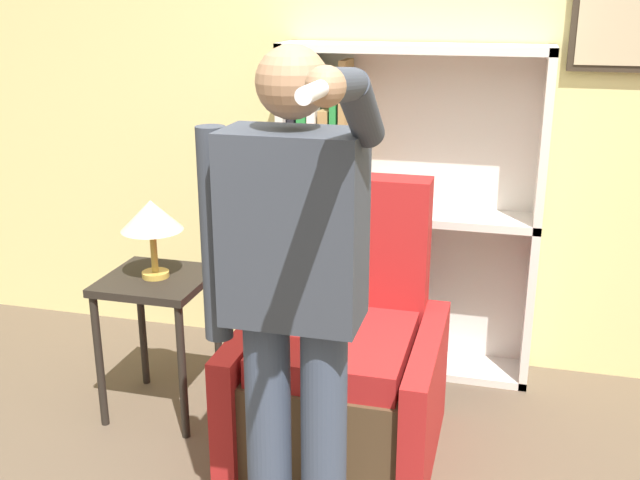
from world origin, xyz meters
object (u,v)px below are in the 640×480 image
(bookcase, at_px, (376,215))
(armchair, at_px, (342,368))
(side_table, at_px, (158,301))
(table_lamp, at_px, (151,218))
(person_standing, at_px, (293,295))

(bookcase, height_order, armchair, bookcase)
(side_table, distance_m, table_lamp, 0.40)
(side_table, bearing_deg, table_lamp, 45.00)
(bookcase, xyz_separation_m, person_standing, (0.04, -1.59, 0.19))
(person_standing, bearing_deg, side_table, 137.37)
(side_table, xyz_separation_m, table_lamp, (0.00, 0.00, 0.40))
(bookcase, xyz_separation_m, side_table, (-0.86, -0.76, -0.26))
(armchair, xyz_separation_m, side_table, (-0.88, 0.06, 0.19))
(bookcase, height_order, side_table, bookcase)
(side_table, relative_size, table_lamp, 1.88)
(armchair, relative_size, side_table, 1.70)
(armchair, distance_m, person_standing, 1.00)
(armchair, relative_size, table_lamp, 3.20)
(person_standing, relative_size, side_table, 2.61)
(armchair, bearing_deg, side_table, 176.15)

